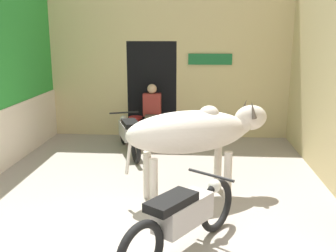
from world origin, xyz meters
name	(u,v)px	position (x,y,z in m)	size (l,w,h in m)	color
wall_back_with_doorway	(164,65)	(-0.12, 5.42, 1.56)	(5.14, 0.93, 3.61)	#D1BC84
cow	(195,132)	(0.60, 1.90, 0.93)	(2.05, 1.20, 1.34)	beige
motorcycle_near	(183,217)	(0.50, 0.42, 0.42)	(1.14, 1.60, 0.74)	black
motorcycle_far	(129,133)	(-0.66, 3.87, 0.40)	(0.81, 1.76, 0.70)	black
shopkeeper_seated	(152,111)	(-0.32, 4.76, 0.64)	(0.37, 0.33, 1.20)	brown
plastic_stool	(136,127)	(-0.70, 4.94, 0.25)	(0.30, 0.30, 0.48)	red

